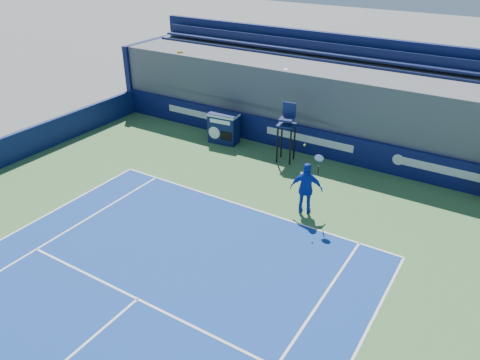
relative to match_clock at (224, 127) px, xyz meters
The scene contains 5 objects.
back_hoarding 3.90m from the match_clock, 13.48° to the left, with size 20.40×0.21×1.20m.
match_clock is the anchor object (origin of this frame).
umpire_chair 3.36m from the match_clock, ahead, with size 0.80×0.80×2.48m.
tennis_player 6.70m from the match_clock, 31.90° to the right, with size 1.18×0.77×2.57m.
stadium_seating 4.91m from the match_clock, 38.11° to the left, with size 21.00×4.05×4.40m.
Camera 1 is at (7.23, -0.10, 8.58)m, focal length 35.00 mm.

